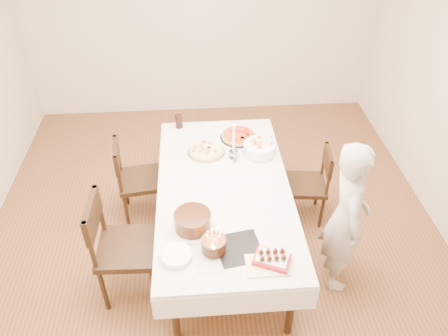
{
  "coord_description": "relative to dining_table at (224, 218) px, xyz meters",
  "views": [
    {
      "loc": [
        -0.14,
        -2.94,
        3.22
      ],
      "look_at": [
        0.08,
        -0.11,
        0.97
      ],
      "focal_mm": 35.0,
      "sensor_mm": 36.0,
      "label": 1
    }
  ],
  "objects": [
    {
      "name": "floor",
      "position": [
        -0.08,
        0.11,
        -0.38
      ],
      "size": [
        5.0,
        5.0,
        0.0
      ],
      "primitive_type": "plane",
      "color": "#57341E",
      "rests_on": "ground"
    },
    {
      "name": "wall_back",
      "position": [
        -0.08,
        2.61,
        0.98
      ],
      "size": [
        4.5,
        0.04,
        2.7
      ],
      "primitive_type": "cube",
      "color": "beige",
      "rests_on": "floor"
    },
    {
      "name": "dining_table",
      "position": [
        0.0,
        0.0,
        0.0
      ],
      "size": [
        1.45,
        2.29,
        0.75
      ],
      "primitive_type": "cube",
      "rotation": [
        0.0,
        0.0,
        -0.15
      ],
      "color": "white",
      "rests_on": "floor"
    },
    {
      "name": "chair_right_savory",
      "position": [
        0.84,
        0.37,
        0.04
      ],
      "size": [
        0.47,
        0.47,
        0.83
      ],
      "primitive_type": null,
      "rotation": [
        0.0,
        0.0,
        -0.12
      ],
      "color": "black",
      "rests_on": "floor"
    },
    {
      "name": "chair_left_savory",
      "position": [
        -0.79,
        0.53,
        0.07
      ],
      "size": [
        0.51,
        0.51,
        0.89
      ],
      "primitive_type": null,
      "rotation": [
        0.0,
        0.0,
        3.27
      ],
      "color": "black",
      "rests_on": "floor"
    },
    {
      "name": "chair_left_dessert",
      "position": [
        -0.82,
        -0.41,
        0.14
      ],
      "size": [
        0.54,
        0.54,
        1.02
      ],
      "primitive_type": null,
      "rotation": [
        0.0,
        0.0,
        3.1
      ],
      "color": "black",
      "rests_on": "floor"
    },
    {
      "name": "person",
      "position": [
        0.96,
        -0.41,
        0.35
      ],
      "size": [
        0.4,
        0.56,
        1.44
      ],
      "primitive_type": "imported",
      "rotation": [
        0.0,
        0.0,
        1.47
      ],
      "color": "beige",
      "rests_on": "floor"
    },
    {
      "name": "pizza_white",
      "position": [
        -0.13,
        0.52,
        0.4
      ],
      "size": [
        0.37,
        0.37,
        0.04
      ],
      "primitive_type": "cylinder",
      "rotation": [
        0.0,
        0.0,
        -0.03
      ],
      "color": "beige",
      "rests_on": "dining_table"
    },
    {
      "name": "pizza_pepperoni",
      "position": [
        0.2,
        0.75,
        0.4
      ],
      "size": [
        0.38,
        0.38,
        0.04
      ],
      "primitive_type": "cylinder",
      "rotation": [
        0.0,
        0.0,
        0.03
      ],
      "color": "red",
      "rests_on": "dining_table"
    },
    {
      "name": "red_placemat",
      "position": [
        0.39,
        0.63,
        0.38
      ],
      "size": [
        0.3,
        0.3,
        0.01
      ],
      "primitive_type": "cube",
      "rotation": [
        0.0,
        0.0,
        -0.18
      ],
      "color": "#B21E1E",
      "rests_on": "dining_table"
    },
    {
      "name": "pasta_bowl",
      "position": [
        0.37,
        0.47,
        0.43
      ],
      "size": [
        0.37,
        0.37,
        0.1
      ],
      "primitive_type": "cylinder",
      "rotation": [
        0.0,
        0.0,
        0.26
      ],
      "color": "white",
      "rests_on": "dining_table"
    },
    {
      "name": "taper_candle",
      "position": [
        0.12,
        0.43,
        0.56
      ],
      "size": [
        0.09,
        0.09,
        0.38
      ],
      "primitive_type": "cylinder",
      "rotation": [
        0.0,
        0.0,
        -0.06
      ],
      "color": "white",
      "rests_on": "dining_table"
    },
    {
      "name": "shaker_pair",
      "position": [
        0.13,
        0.36,
        0.42
      ],
      "size": [
        0.1,
        0.1,
        0.09
      ],
      "primitive_type": null,
      "rotation": [
        0.0,
        0.0,
        -0.3
      ],
      "color": "white",
      "rests_on": "dining_table"
    },
    {
      "name": "cola_glass",
      "position": [
        -0.39,
        0.98,
        0.44
      ],
      "size": [
        0.09,
        0.09,
        0.14
      ],
      "primitive_type": "cylinder",
      "rotation": [
        0.0,
        0.0,
        -0.2
      ],
      "color": "black",
      "rests_on": "dining_table"
    },
    {
      "name": "layer_cake",
      "position": [
        -0.28,
        -0.45,
        0.45
      ],
      "size": [
        0.43,
        0.43,
        0.14
      ],
      "primitive_type": "cylinder",
      "rotation": [
        0.0,
        0.0,
        0.22
      ],
      "color": "#361B0D",
      "rests_on": "dining_table"
    },
    {
      "name": "cake_board",
      "position": [
        0.06,
        -0.69,
        0.38
      ],
      "size": [
        0.37,
        0.37,
        0.01
      ],
      "primitive_type": "cube",
      "rotation": [
        0.0,
        0.0,
        0.18
      ],
      "color": "black",
      "rests_on": "dining_table"
    },
    {
      "name": "birthday_cake",
      "position": [
        -0.13,
        -0.7,
        0.47
      ],
      "size": [
        0.21,
        0.21,
        0.17
      ],
      "primitive_type": "cylinder",
      "rotation": [
        0.0,
        0.0,
        0.15
      ],
      "color": "#391E0F",
      "rests_on": "dining_table"
    },
    {
      "name": "strawberry_box",
      "position": [
        0.28,
        -0.84,
        0.41
      ],
      "size": [
        0.3,
        0.26,
        0.06
      ],
      "primitive_type": null,
      "rotation": [
        0.0,
        0.0,
        -0.41
      ],
      "color": "#A4121A",
      "rests_on": "dining_table"
    },
    {
      "name": "box_lid",
      "position": [
        0.24,
        -0.86,
        0.38
      ],
      "size": [
        0.31,
        0.21,
        0.03
      ],
      "primitive_type": "cube",
      "rotation": [
        0.0,
        0.0,
        0.0
      ],
      "color": "beige",
      "rests_on": "dining_table"
    },
    {
      "name": "plate_stack",
      "position": [
        -0.4,
        -0.75,
        0.4
      ],
      "size": [
        0.24,
        0.24,
        0.05
      ],
      "primitive_type": "cylinder",
      "rotation": [
        0.0,
        0.0,
        0.04
      ],
      "color": "white",
      "rests_on": "dining_table"
    },
    {
      "name": "china_plate",
      "position": [
        -0.29,
        -0.48,
        0.38
      ],
      "size": [
        0.31,
        0.31,
        0.01
      ],
      "primitive_type": "cylinder",
      "rotation": [
        0.0,
        0.0,
        0.16
      ],
      "color": "white",
      "rests_on": "dining_table"
    }
  ]
}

